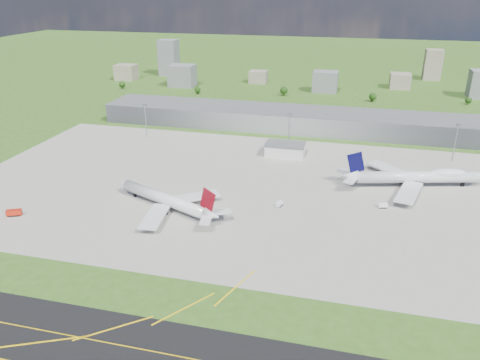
% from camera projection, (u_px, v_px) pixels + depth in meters
% --- Properties ---
extents(ground, '(1400.00, 1400.00, 0.00)m').
position_uv_depth(ground, '(282.00, 133.00, 370.06)').
color(ground, '#36541A').
rests_on(ground, ground).
extents(apron, '(360.00, 190.00, 0.08)m').
position_uv_depth(apron, '(269.00, 190.00, 269.68)').
color(apron, gray).
rests_on(apron, ground).
extents(terminal, '(300.00, 42.00, 15.00)m').
position_uv_depth(terminal, '(286.00, 119.00, 380.50)').
color(terminal, gray).
rests_on(terminal, ground).
extents(ops_building, '(26.00, 16.00, 8.00)m').
position_uv_depth(ops_building, '(285.00, 150.00, 321.65)').
color(ops_building, silver).
rests_on(ops_building, ground).
extents(mast_west, '(3.50, 2.00, 25.90)m').
position_uv_depth(mast_west, '(145.00, 115.00, 354.29)').
color(mast_west, gray).
rests_on(mast_west, ground).
extents(mast_center, '(3.50, 2.00, 25.90)m').
position_uv_depth(mast_center, '(289.00, 125.00, 329.65)').
color(mast_center, gray).
rests_on(mast_center, ground).
extents(mast_east, '(3.50, 2.00, 25.90)m').
position_uv_depth(mast_east, '(456.00, 136.00, 305.01)').
color(mast_east, gray).
rests_on(mast_east, ground).
extents(airliner_red_twin, '(68.66, 51.81, 19.86)m').
position_uv_depth(airliner_red_twin, '(167.00, 200.00, 244.44)').
color(airliner_red_twin, silver).
rests_on(airliner_red_twin, ground).
extents(airliner_blue_quad, '(82.50, 63.54, 21.87)m').
position_uv_depth(airliner_blue_quad, '(416.00, 177.00, 271.60)').
color(airliner_blue_quad, silver).
rests_on(airliner_blue_quad, ground).
extents(fire_truck, '(7.86, 5.57, 3.30)m').
position_uv_depth(fire_truck, '(14.00, 213.00, 239.31)').
color(fire_truck, red).
rests_on(fire_truck, ground).
extents(tug_yellow, '(3.51, 2.35, 1.66)m').
position_uv_depth(tug_yellow, '(166.00, 199.00, 256.75)').
color(tug_yellow, gold).
rests_on(tug_yellow, ground).
extents(van_white_near, '(3.95, 5.73, 2.66)m').
position_uv_depth(van_white_near, '(279.00, 204.00, 249.39)').
color(van_white_near, white).
rests_on(van_white_near, ground).
extents(van_white_far, '(5.23, 3.38, 2.49)m').
position_uv_depth(van_white_far, '(383.00, 206.00, 247.78)').
color(van_white_far, white).
rests_on(van_white_far, ground).
extents(bldg_far_w, '(24.00, 20.00, 18.00)m').
position_uv_depth(bldg_far_w, '(126.00, 72.00, 567.47)').
color(bldg_far_w, gray).
rests_on(bldg_far_w, ground).
extents(bldg_w, '(28.00, 22.00, 24.00)m').
position_uv_depth(bldg_w, '(182.00, 76.00, 530.53)').
color(bldg_w, slate).
rests_on(bldg_w, ground).
extents(bldg_cw, '(20.00, 18.00, 14.00)m').
position_uv_depth(bldg_cw, '(258.00, 77.00, 550.26)').
color(bldg_cw, gray).
rests_on(bldg_cw, ground).
extents(bldg_c, '(26.00, 20.00, 22.00)m').
position_uv_depth(bldg_c, '(325.00, 82.00, 504.00)').
color(bldg_c, slate).
rests_on(bldg_c, ground).
extents(bldg_ce, '(22.00, 24.00, 16.00)m').
position_uv_depth(bldg_ce, '(400.00, 81.00, 522.95)').
color(bldg_ce, gray).
rests_on(bldg_ce, ground).
extents(bldg_tall_w, '(22.00, 20.00, 44.00)m').
position_uv_depth(bldg_tall_w, '(169.00, 58.00, 589.09)').
color(bldg_tall_w, slate).
rests_on(bldg_tall_w, ground).
extents(bldg_tall_e, '(20.00, 18.00, 36.00)m').
position_uv_depth(bldg_tall_e, '(433.00, 65.00, 563.59)').
color(bldg_tall_e, gray).
rests_on(bldg_tall_e, ground).
extents(tree_far_w, '(7.20, 7.20, 8.80)m').
position_uv_depth(tree_far_w, '(122.00, 84.00, 519.88)').
color(tree_far_w, '#382314').
rests_on(tree_far_w, ground).
extents(tree_w, '(6.75, 6.75, 8.25)m').
position_uv_depth(tree_w, '(198.00, 90.00, 495.39)').
color(tree_w, '#382314').
rests_on(tree_w, ground).
extents(tree_c, '(8.10, 8.10, 9.90)m').
position_uv_depth(tree_c, '(284.00, 90.00, 488.23)').
color(tree_c, '#382314').
rests_on(tree_c, ground).
extents(tree_e, '(7.65, 7.65, 9.35)m').
position_uv_depth(tree_e, '(373.00, 96.00, 463.73)').
color(tree_e, '#382314').
rests_on(tree_e, ground).
extents(tree_far_e, '(6.30, 6.30, 7.70)m').
position_uv_depth(tree_far_e, '(468.00, 100.00, 452.88)').
color(tree_far_e, '#382314').
rests_on(tree_far_e, ground).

